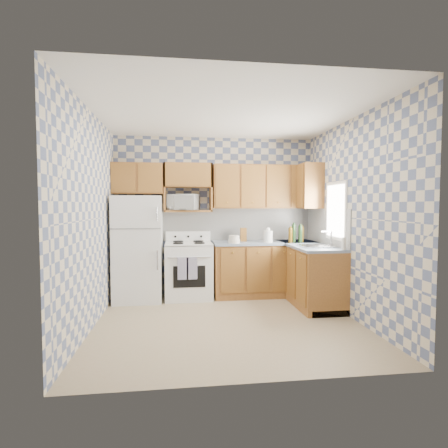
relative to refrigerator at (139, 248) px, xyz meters
The scene contains 30 objects.
floor 1.97m from the refrigerator, 44.43° to the right, with size 3.40×3.40×0.00m, color #917A5A.
back_wall 1.42m from the refrigerator, 15.35° to the left, with size 3.40×0.02×2.70m, color slate.
right_wall 3.27m from the refrigerator, 22.79° to the right, with size 0.02×3.20×2.70m, color slate.
backsplash_back 1.75m from the refrigerator, 11.47° to the left, with size 2.60×0.01×0.56m, color white.
backsplash_right 3.02m from the refrigerator, ahead, with size 0.01×1.60×0.56m, color white.
refrigerator is the anchor object (origin of this frame).
stove_body 0.89m from the refrigerator, ahead, with size 0.76×0.65×0.90m, color silver.
cooktop 0.81m from the refrigerator, ahead, with size 0.76×0.65×0.03m, color silver.
backguard 0.87m from the refrigerator, 20.44° to the left, with size 0.76×0.08×0.17m, color silver.
dish_towel_left 0.83m from the refrigerator, 24.39° to the right, with size 0.17×0.03×0.35m, color navy.
dish_towel_right 0.95m from the refrigerator, 20.71° to the right, with size 0.17×0.03×0.35m, color navy.
base_cabinets_back 2.14m from the refrigerator, ahead, with size 1.75×0.60×0.88m, color brown.
base_cabinets_right 2.74m from the refrigerator, ahead, with size 0.60×1.60×0.88m, color brown.
countertop_back 2.10m from the refrigerator, ahead, with size 1.77×0.63×0.04m, color slate.
countertop_right 2.71m from the refrigerator, ahead, with size 0.63×1.60×0.04m, color slate.
upper_cabinets_back 2.34m from the refrigerator, ahead, with size 1.75×0.33×0.74m, color brown.
upper_cabinets_fridge 1.15m from the refrigerator, 94.64° to the left, with size 0.82×0.33×0.50m, color brown.
upper_cabinets_right 2.99m from the refrigerator, ahead, with size 0.33×0.70×0.74m, color brown.
microwave_shelf 1.02m from the refrigerator, 12.94° to the left, with size 0.80×0.33×0.03m, color brown.
microwave 1.05m from the refrigerator, ahead, with size 0.48×0.33×0.27m, color silver.
sink 2.79m from the refrigerator, 16.65° to the right, with size 0.48×0.40×0.03m, color #B7B7BC.
window 3.13m from the refrigerator, 15.12° to the right, with size 0.02×0.66×0.86m, color white.
bottle_0 2.54m from the refrigerator, ahead, with size 0.07×0.07×0.30m, color black.
bottle_1 2.65m from the refrigerator, ahead, with size 0.07×0.07×0.28m, color black.
bottle_2 2.69m from the refrigerator, ahead, with size 0.07×0.07×0.26m, color #4D330A.
bottle_3 2.47m from the refrigerator, ahead, with size 0.07×0.07×0.24m, color #4D330A.
knife_block 1.75m from the refrigerator, ahead, with size 0.10×0.10×0.23m, color brown.
electric_kettle 2.12m from the refrigerator, ahead, with size 0.15×0.15×0.19m, color silver.
food_containers 1.55m from the refrigerator, ahead, with size 0.19×0.19×0.13m, color beige, non-canonical shape.
soap_bottle 3.14m from the refrigerator, 22.51° to the right, with size 0.06×0.06×0.17m, color beige.
Camera 1 is at (-0.62, -4.47, 1.53)m, focal length 28.00 mm.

